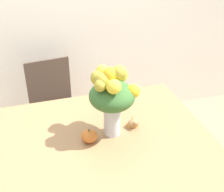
{
  "coord_description": "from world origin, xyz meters",
  "views": [
    {
      "loc": [
        -0.42,
        -1.46,
        2.01
      ],
      "look_at": [
        0.05,
        0.07,
        1.06
      ],
      "focal_mm": 50.0,
      "sensor_mm": 36.0,
      "label": 1
    }
  ],
  "objects_px": {
    "pumpkin": "(89,136)",
    "turkey_figurine": "(133,122)",
    "flower_vase": "(112,95)",
    "dining_chair_near_window": "(54,108)"
  },
  "relations": [
    {
      "from": "flower_vase",
      "to": "turkey_figurine",
      "type": "distance_m",
      "value": 0.29
    },
    {
      "from": "flower_vase",
      "to": "dining_chair_near_window",
      "type": "height_order",
      "value": "flower_vase"
    },
    {
      "from": "dining_chair_near_window",
      "to": "turkey_figurine",
      "type": "bearing_deg",
      "value": -69.84
    },
    {
      "from": "pumpkin",
      "to": "dining_chair_near_window",
      "type": "xyz_separation_m",
      "value": [
        -0.12,
        0.95,
        -0.35
      ]
    },
    {
      "from": "pumpkin",
      "to": "turkey_figurine",
      "type": "distance_m",
      "value": 0.32
    },
    {
      "from": "pumpkin",
      "to": "dining_chair_near_window",
      "type": "relative_size",
      "value": 0.11
    },
    {
      "from": "flower_vase",
      "to": "pumpkin",
      "type": "relative_size",
      "value": 4.87
    },
    {
      "from": "pumpkin",
      "to": "turkey_figurine",
      "type": "xyz_separation_m",
      "value": [
        0.31,
        0.07,
        -0.01
      ]
    },
    {
      "from": "flower_vase",
      "to": "turkey_figurine",
      "type": "xyz_separation_m",
      "value": [
        0.15,
        0.03,
        -0.25
      ]
    },
    {
      "from": "flower_vase",
      "to": "dining_chair_near_window",
      "type": "xyz_separation_m",
      "value": [
        -0.28,
        0.9,
        -0.59
      ]
    }
  ]
}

